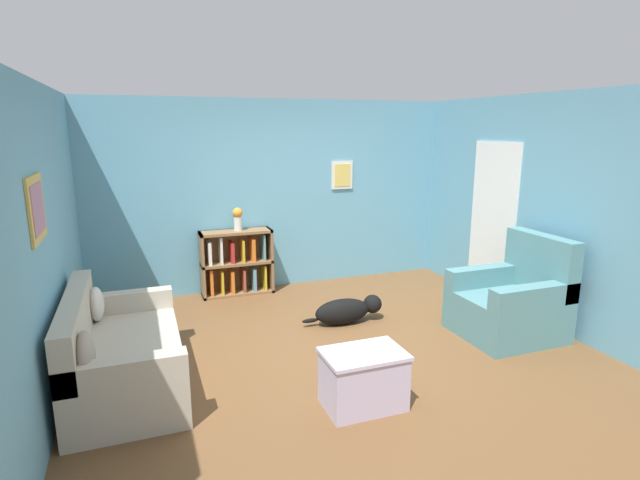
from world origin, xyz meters
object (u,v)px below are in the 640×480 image
recliner_chair (512,302)px  dog (347,310)px  coffee_table (363,378)px  vase (238,218)px  couch (119,355)px  bookshelf (236,263)px

recliner_chair → dog: bearing=149.9°
recliner_chair → coffee_table: (-2.14, -0.76, -0.12)m
coffee_table → vase: bearing=96.7°
dog → vase: size_ratio=3.15×
coffee_table → dog: bearing=70.9°
couch → dog: (2.44, 0.66, -0.15)m
couch → recliner_chair: 4.01m
dog → couch: bearing=-164.8°
couch → dog: couch is taller
coffee_table → vase: 3.28m
dog → vase: vase is taller
couch → recliner_chair: size_ratio=1.59×
bookshelf → recliner_chair: recliner_chair is taller
vase → recliner_chair: bearing=-43.6°
bookshelf → vase: bearing=-26.5°
bookshelf → coffee_table: bookshelf is taller
recliner_chair → vase: 3.54m
bookshelf → recliner_chair: bearing=-43.4°
recliner_chair → dog: (-1.56, 0.91, -0.21)m
bookshelf → dog: bookshelf is taller
dog → vase: 1.98m
bookshelf → dog: 1.82m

